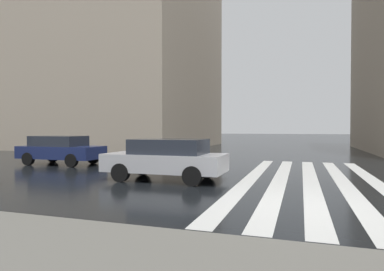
# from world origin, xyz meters

# --- Properties ---
(ground_plane) EXTENTS (220.00, 220.00, 0.00)m
(ground_plane) POSITION_xyz_m (0.00, 0.00, 0.00)
(ground_plane) COLOR black
(zebra_crossing) EXTENTS (13.00, 4.50, 0.01)m
(zebra_crossing) POSITION_xyz_m (4.00, -0.21, 0.00)
(zebra_crossing) COLOR silver
(zebra_crossing) RESTS_ON ground_plane
(haussmann_block_mid) EXTENTS (17.42, 23.08, 23.93)m
(haussmann_block_mid) POSITION_xyz_m (21.21, 20.51, 11.72)
(haussmann_block_mid) COLOR tan
(haussmann_block_mid) RESTS_ON ground_plane
(car_navy) EXTENTS (1.85, 4.10, 1.41)m
(car_navy) POSITION_xyz_m (5.50, 11.38, 0.76)
(car_navy) COLOR navy
(car_navy) RESTS_ON ground_plane
(car_silver) EXTENTS (1.85, 4.10, 1.41)m
(car_silver) POSITION_xyz_m (2.50, 4.48, 0.76)
(car_silver) COLOR #B7B7BC
(car_silver) RESTS_ON ground_plane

